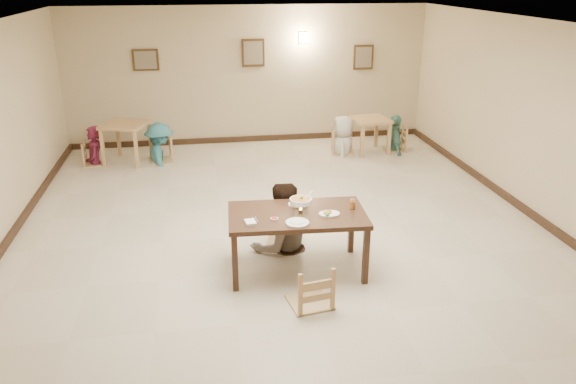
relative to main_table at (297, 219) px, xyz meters
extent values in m
plane|color=beige|center=(0.01, 1.11, -0.73)|extent=(10.00, 10.00, 0.00)
plane|color=white|center=(0.01, 1.11, 2.27)|extent=(10.00, 10.00, 0.00)
plane|color=beige|center=(0.01, 6.11, 0.77)|extent=(10.00, 0.00, 10.00)
plane|color=beige|center=(0.01, -3.89, 0.77)|extent=(10.00, 0.00, 10.00)
plane|color=beige|center=(4.01, 1.11, 0.77)|extent=(0.00, 10.00, 10.00)
cube|color=#322014|center=(0.01, 6.08, -0.67)|extent=(8.00, 0.06, 0.12)
cube|color=#322014|center=(-3.96, 1.11, -0.67)|extent=(0.06, 10.00, 0.12)
cube|color=#322014|center=(3.98, 1.11, -0.67)|extent=(0.06, 10.00, 0.12)
cube|color=#3D2813|center=(-2.19, 6.07, 1.17)|extent=(0.55, 0.03, 0.45)
cube|color=gray|center=(-2.19, 6.05, 1.17)|extent=(0.45, 0.01, 0.37)
cube|color=#3D2813|center=(0.11, 6.07, 1.27)|extent=(0.50, 0.03, 0.60)
cube|color=gray|center=(0.11, 6.05, 1.27)|extent=(0.41, 0.01, 0.49)
cube|color=#3D2813|center=(2.61, 6.07, 1.12)|extent=(0.45, 0.03, 0.55)
cube|color=gray|center=(2.61, 6.05, 1.12)|extent=(0.37, 0.01, 0.45)
cube|color=#FFD88C|center=(1.21, 6.07, 1.57)|extent=(0.16, 0.05, 0.22)
cube|color=#3D2314|center=(0.00, 0.00, 0.05)|extent=(1.78, 1.07, 0.06)
cube|color=#3D2314|center=(-0.83, -0.38, -0.35)|extent=(0.07, 0.07, 0.75)
cube|color=#3D2314|center=(0.78, -0.47, -0.35)|extent=(0.07, 0.07, 0.75)
cube|color=#3D2314|center=(-0.78, 0.47, -0.35)|extent=(0.07, 0.07, 0.75)
cube|color=#3D2314|center=(0.83, 0.38, -0.35)|extent=(0.07, 0.07, 0.75)
cube|color=tan|center=(-0.06, 0.77, -0.26)|extent=(0.48, 0.48, 0.05)
cube|color=tan|center=(0.01, -0.81, -0.26)|extent=(0.48, 0.48, 0.05)
imported|color=gray|center=(-0.09, 0.70, 0.23)|extent=(1.10, 0.96, 1.92)
torus|color=silver|center=(0.05, 0.04, 0.20)|extent=(0.22, 0.22, 0.01)
cylinder|color=silver|center=(0.05, 0.04, 0.10)|extent=(0.06, 0.06, 0.03)
cone|color=#FFA526|center=(0.05, 0.04, 0.14)|extent=(0.03, 0.03, 0.05)
cylinder|color=white|center=(0.05, 0.04, 0.23)|extent=(0.28, 0.28, 0.06)
cylinder|color=#B7672B|center=(0.05, 0.04, 0.26)|extent=(0.24, 0.24, 0.01)
sphere|color=#2D7223|center=(0.06, 0.03, 0.27)|extent=(0.04, 0.04, 0.04)
cylinder|color=silver|center=(0.16, 0.09, 0.28)|extent=(0.13, 0.08, 0.09)
cylinder|color=silver|center=(0.14, 0.08, 0.14)|extent=(0.01, 0.01, 0.13)
cylinder|color=silver|center=(-0.03, 0.08, 0.14)|extent=(0.01, 0.01, 0.13)
cylinder|color=silver|center=(0.05, -0.06, 0.14)|extent=(0.01, 0.01, 0.13)
cylinder|color=white|center=(0.07, 0.26, 0.09)|extent=(0.28, 0.28, 0.02)
ellipsoid|color=white|center=(0.07, 0.26, 0.10)|extent=(0.19, 0.16, 0.06)
cylinder|color=white|center=(-0.05, -0.31, 0.09)|extent=(0.29, 0.29, 0.02)
ellipsoid|color=white|center=(-0.05, -0.31, 0.10)|extent=(0.19, 0.16, 0.07)
cylinder|color=white|center=(0.39, -0.12, 0.09)|extent=(0.27, 0.27, 0.02)
sphere|color=#2D7223|center=(0.35, -0.19, 0.12)|extent=(0.05, 0.05, 0.05)
cylinder|color=white|center=(-0.31, -0.15, 0.09)|extent=(0.10, 0.10, 0.02)
cylinder|color=#A01811|center=(-0.31, -0.15, 0.10)|extent=(0.07, 0.07, 0.01)
cube|color=white|center=(-0.61, -0.22, 0.10)|extent=(0.14, 0.17, 0.03)
cube|color=silver|center=(-0.56, -0.13, 0.09)|extent=(0.02, 0.17, 0.01)
cube|color=silver|center=(-0.53, -0.13, 0.09)|extent=(0.02, 0.17, 0.01)
cylinder|color=white|center=(0.72, 0.02, 0.15)|extent=(0.07, 0.07, 0.13)
cylinder|color=#D56909|center=(0.72, 0.02, 0.13)|extent=(0.06, 0.06, 0.10)
cube|color=tan|center=(-2.62, 4.97, 0.07)|extent=(1.05, 1.05, 0.06)
cube|color=tan|center=(-3.06, 4.74, -0.35)|extent=(0.07, 0.07, 0.77)
cube|color=tan|center=(-2.39, 4.52, -0.35)|extent=(0.07, 0.07, 0.77)
cube|color=tan|center=(-2.84, 5.41, -0.35)|extent=(0.07, 0.07, 0.77)
cube|color=tan|center=(-2.17, 5.19, -0.35)|extent=(0.07, 0.07, 0.77)
cube|color=tan|center=(2.46, 4.86, -0.02)|extent=(0.84, 0.84, 0.06)
cube|color=tan|center=(2.20, 4.51, -0.39)|extent=(0.07, 0.07, 0.68)
cube|color=tan|center=(2.81, 4.60, -0.39)|extent=(0.07, 0.07, 0.68)
cube|color=tan|center=(2.11, 5.12, -0.39)|extent=(0.07, 0.07, 0.68)
cube|color=tan|center=(2.73, 5.21, -0.39)|extent=(0.07, 0.07, 0.68)
cube|color=tan|center=(-3.27, 4.93, -0.31)|extent=(0.43, 0.43, 0.05)
cube|color=tan|center=(-1.96, 4.93, -0.27)|extent=(0.47, 0.47, 0.05)
cube|color=tan|center=(1.88, 4.89, -0.28)|extent=(0.46, 0.46, 0.05)
cube|color=tan|center=(3.04, 4.89, -0.27)|extent=(0.47, 0.47, 0.05)
imported|color=maroon|center=(-3.27, 4.93, 0.06)|extent=(0.45, 0.62, 1.59)
imported|color=teal|center=(-1.96, 4.93, 0.07)|extent=(0.81, 1.14, 1.60)
imported|color=silver|center=(1.88, 4.89, 0.08)|extent=(0.69, 0.89, 1.62)
imported|color=#539180|center=(3.04, 4.89, 0.06)|extent=(0.44, 0.94, 1.57)
camera|label=1|loc=(-1.17, -6.38, 2.91)|focal=35.00mm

